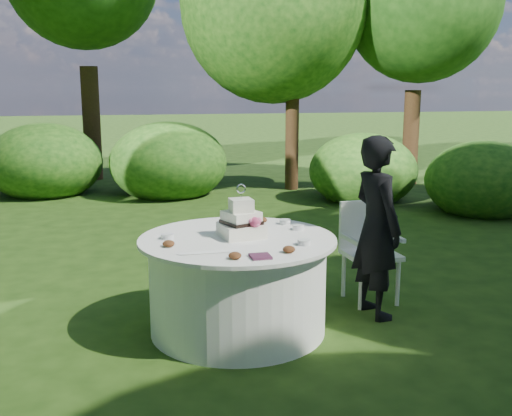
% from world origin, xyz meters
% --- Properties ---
extents(ground, '(80.00, 80.00, 0.00)m').
position_xyz_m(ground, '(0.00, 0.00, 0.00)').
color(ground, '#1C360E').
rests_on(ground, ground).
extents(napkins, '(0.14, 0.14, 0.02)m').
position_xyz_m(napkins, '(0.04, -0.59, 0.78)').
color(napkins, '#4C203B').
rests_on(napkins, table).
extents(feather_plume, '(0.48, 0.07, 0.01)m').
position_xyz_m(feather_plume, '(-0.29, -0.39, 0.78)').
color(feather_plume, white).
rests_on(feather_plume, table).
extents(guest, '(0.45, 0.61, 1.55)m').
position_xyz_m(guest, '(1.21, 0.06, 0.77)').
color(guest, black).
rests_on(guest, ground).
extents(table, '(1.56, 1.56, 0.77)m').
position_xyz_m(table, '(0.00, 0.00, 0.39)').
color(table, white).
rests_on(table, ground).
extents(cake, '(0.36, 0.36, 0.43)m').
position_xyz_m(cake, '(0.04, 0.02, 0.88)').
color(cake, silver).
rests_on(cake, table).
extents(chair, '(0.48, 0.47, 0.90)m').
position_xyz_m(chair, '(1.31, 0.45, 0.52)').
color(chair, white).
rests_on(chair, ground).
extents(votives, '(1.18, 0.80, 0.04)m').
position_xyz_m(votives, '(0.23, 0.06, 0.79)').
color(votives, silver).
rests_on(votives, table).
extents(petal_cups, '(0.96, 1.15, 0.05)m').
position_xyz_m(petal_cups, '(-0.03, -0.20, 0.79)').
color(petal_cups, '#562D16').
rests_on(petal_cups, table).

